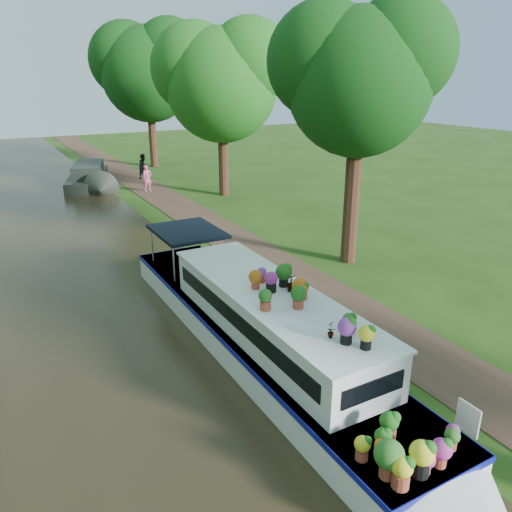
# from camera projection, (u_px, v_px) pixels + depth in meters

# --- Properties ---
(ground) EXTENTS (100.00, 100.00, 0.00)m
(ground) POSITION_uv_depth(u_px,v_px,m) (310.00, 316.00, 14.33)
(ground) COLOR #204010
(ground) RESTS_ON ground
(canal_water) EXTENTS (10.00, 100.00, 0.02)m
(canal_water) POSITION_uv_depth(u_px,v_px,m) (97.00, 372.00, 11.59)
(canal_water) COLOR black
(canal_water) RESTS_ON ground
(towpath) EXTENTS (2.20, 100.00, 0.03)m
(towpath) POSITION_uv_depth(u_px,v_px,m) (343.00, 306.00, 14.88)
(towpath) COLOR #452D20
(towpath) RESTS_ON ground
(plant_boat) EXTENTS (2.29, 13.52, 2.27)m
(plant_boat) POSITION_uv_depth(u_px,v_px,m) (271.00, 332.00, 11.69)
(plant_boat) COLOR white
(plant_boat) RESTS_ON canal_water
(tree_near_overhang) EXTENTS (5.52, 5.28, 8.99)m
(tree_near_overhang) POSITION_uv_depth(u_px,v_px,m) (359.00, 72.00, 16.32)
(tree_near_overhang) COLOR #321B10
(tree_near_overhang) RESTS_ON ground
(tree_near_mid) EXTENTS (6.90, 6.60, 9.40)m
(tree_near_mid) POSITION_uv_depth(u_px,v_px,m) (221.00, 76.00, 26.55)
(tree_near_mid) COLOR #321B10
(tree_near_mid) RESTS_ON ground
(tree_near_far) EXTENTS (7.59, 7.26, 10.30)m
(tree_near_far) POSITION_uv_depth(u_px,v_px,m) (147.00, 66.00, 35.14)
(tree_near_far) COLOR #321B10
(tree_near_far) RESTS_ON ground
(second_boat) EXTENTS (3.80, 7.59, 1.39)m
(second_boat) POSITION_uv_depth(u_px,v_px,m) (89.00, 177.00, 30.80)
(second_boat) COLOR black
(second_boat) RESTS_ON canal_water
(pedestrian_pink) EXTENTS (0.63, 0.47, 1.57)m
(pedestrian_pink) POSITION_uv_depth(u_px,v_px,m) (147.00, 178.00, 29.14)
(pedestrian_pink) COLOR #E65E88
(pedestrian_pink) RESTS_ON towpath
(pedestrian_dark) EXTENTS (0.99, 0.93, 1.62)m
(pedestrian_dark) POSITION_uv_depth(u_px,v_px,m) (144.00, 166.00, 32.76)
(pedestrian_dark) COLOR black
(pedestrian_dark) RESTS_ON towpath
(verge_plant) EXTENTS (0.48, 0.46, 0.43)m
(verge_plant) POSITION_uv_depth(u_px,v_px,m) (261.00, 275.00, 16.70)
(verge_plant) COLOR #235B1B
(verge_plant) RESTS_ON ground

